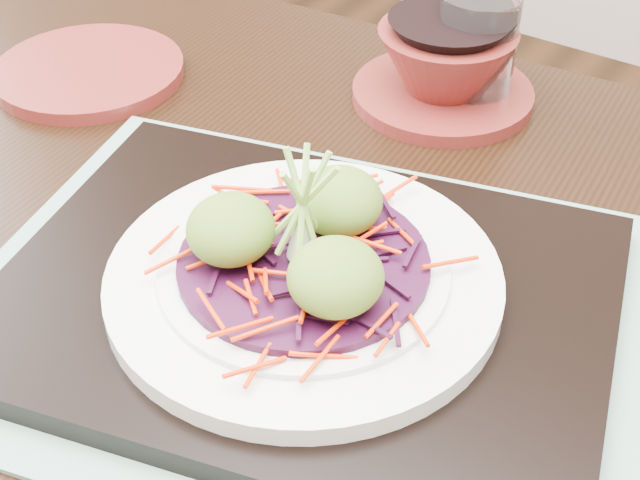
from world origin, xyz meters
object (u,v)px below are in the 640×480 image
Objects in this scene: terracotta_side_plate at (89,71)px; serving_tray at (304,297)px; terracotta_bowl_set at (445,70)px; water_glass at (476,48)px; dining_table at (302,357)px; white_plate at (304,278)px.

serving_tray is at bearing -22.41° from terracotta_side_plate.
terracotta_side_plate is at bearing -152.65° from terracotta_bowl_set.
water_glass is 0.53× the size of terracotta_bowl_set.
water_glass reaches higher than dining_table.
terracotta_side_plate is at bearing 142.48° from serving_tray.
terracotta_bowl_set is at bearing 27.35° from terracotta_side_plate.
terracotta_bowl_set is (-0.02, -0.02, -0.02)m from water_glass.
water_glass is (-0.04, 0.35, 0.04)m from serving_tray.
dining_table is 6.68× the size of terracotta_side_plate.
dining_table is at bearing -87.85° from water_glass.
serving_tray is 0.35m from water_glass.
serving_tray is 0.33m from terracotta_bowl_set.
terracotta_side_plate is (-0.35, 0.12, 0.11)m from dining_table.
water_glass reaches higher than terracotta_bowl_set.
water_glass reaches higher than serving_tray.
white_plate is 0.42m from terracotta_side_plate.
white_plate is at bearing 74.89° from serving_tray.
white_plate reaches higher than terracotta_side_plate.
terracotta_bowl_set is (0.32, 0.17, 0.03)m from terracotta_side_plate.
white_plate is at bearing -78.94° from terracotta_bowl_set.
serving_tray reaches higher than terracotta_side_plate.
white_plate is at bearing -56.61° from dining_table.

